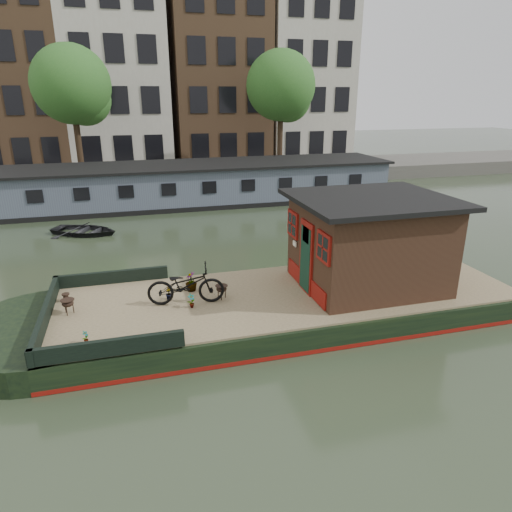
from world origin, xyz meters
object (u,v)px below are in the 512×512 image
object	(u,v)px
brazier_rear	(222,292)
dinghy	(84,227)
bicycle	(186,285)
cabin	(369,241)
potted_plant_a	(191,301)
brazier_front	(68,307)

from	to	relation	value
brazier_rear	dinghy	distance (m)	10.12
bicycle	dinghy	size ratio (longest dim) A/B	0.66
cabin	bicycle	size ratio (longest dim) A/B	2.13
potted_plant_a	dinghy	size ratio (longest dim) A/B	0.13
brazier_front	bicycle	bearing A→B (deg)	-3.61
cabin	potted_plant_a	xyz separation A→B (m)	(-4.80, -0.20, -1.05)
brazier_rear	bicycle	bearing A→B (deg)	-177.14
potted_plant_a	brazier_front	bearing A→B (deg)	170.91
potted_plant_a	brazier_front	size ratio (longest dim) A/B	0.99
bicycle	brazier_rear	xyz separation A→B (m)	(0.90, 0.04, -0.31)
cabin	brazier_front	xyz separation A→B (m)	(-7.65, 0.25, -1.04)
bicycle	brazier_rear	bearing A→B (deg)	-79.90
cabin	potted_plant_a	bearing A→B (deg)	-177.60
bicycle	potted_plant_a	size ratio (longest dim) A/B	5.17
cabin	brazier_front	world-z (taller)	cabin
cabin	dinghy	size ratio (longest dim) A/B	1.41
potted_plant_a	brazier_front	xyz separation A→B (m)	(-2.85, 0.46, 0.00)
bicycle	brazier_rear	size ratio (longest dim) A/B	5.20
bicycle	brazier_front	world-z (taller)	bicycle
brazier_front	potted_plant_a	bearing A→B (deg)	-9.09
cabin	brazier_front	bearing A→B (deg)	178.09
cabin	bicycle	xyz separation A→B (m)	(-4.88, 0.08, -0.73)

